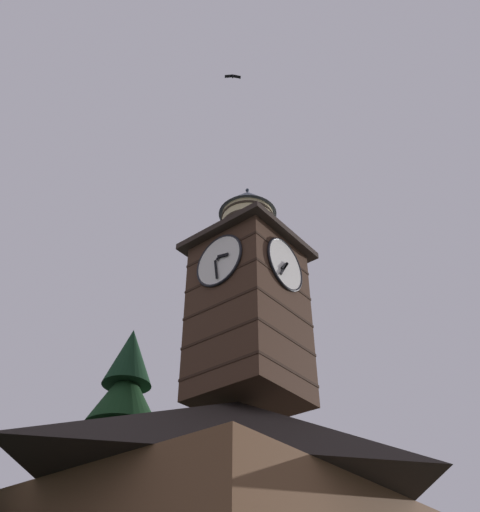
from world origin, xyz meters
TOP-DOWN VIEW (x-y plane):
  - clock_tower at (0.64, -2.43)m, footprint 4.08×4.08m
  - pine_tree_behind at (2.33, -6.84)m, footprint 5.81×5.81m
  - flying_bird_high at (3.62, -0.83)m, footprint 0.56×0.59m

SIDE VIEW (x-z plane):
  - pine_tree_behind at x=2.33m, z-range -0.57..11.48m
  - clock_tower at x=0.64m, z-range 7.69..17.54m
  - flying_bird_high at x=3.62m, z-range 21.63..21.73m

